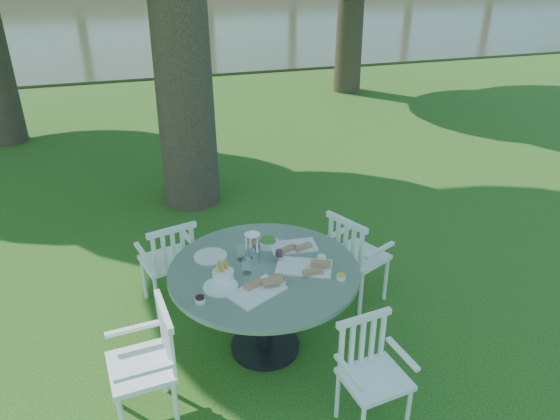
# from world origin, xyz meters

# --- Properties ---
(ground) EXTENTS (140.00, 140.00, 0.00)m
(ground) POSITION_xyz_m (0.00, 0.00, 0.00)
(ground) COLOR #173F0D
(ground) RESTS_ON ground
(table) EXTENTS (1.45, 1.45, 0.77)m
(table) POSITION_xyz_m (-0.35, -0.56, 0.63)
(table) COLOR black
(table) RESTS_ON ground
(chair_ne) EXTENTS (0.57, 0.58, 0.88)m
(chair_ne) POSITION_xyz_m (0.56, -0.16, 0.52)
(chair_ne) COLOR white
(chair_ne) RESTS_ON ground
(chair_nw) EXTENTS (0.52, 0.50, 0.86)m
(chair_nw) POSITION_xyz_m (-0.99, 0.22, 0.50)
(chair_nw) COLOR white
(chair_nw) RESTS_ON ground
(chair_sw) EXTENTS (0.46, 0.49, 0.89)m
(chair_sw) POSITION_xyz_m (-1.23, -1.01, 0.52)
(chair_sw) COLOR white
(chair_sw) RESTS_ON ground
(chair_se) EXTENTS (0.46, 0.44, 0.81)m
(chair_se) POSITION_xyz_m (0.14, -1.44, 0.48)
(chair_se) COLOR white
(chair_se) RESTS_ON ground
(tableware) EXTENTS (1.11, 0.89, 0.24)m
(tableware) POSITION_xyz_m (-0.37, -0.51, 0.82)
(tableware) COLOR white
(tableware) RESTS_ON table
(river) EXTENTS (100.00, 28.00, 0.12)m
(river) POSITION_xyz_m (0.00, 23.00, 0.00)
(river) COLOR #313720
(river) RESTS_ON ground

